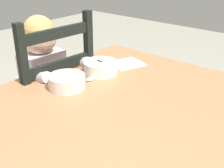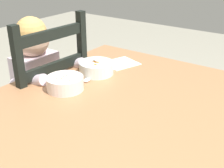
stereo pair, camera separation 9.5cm
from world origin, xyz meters
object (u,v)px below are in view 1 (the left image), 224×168
Objects in this scene: child_figure at (47,78)px; spoon at (92,78)px; dining_table at (122,125)px; bowl_of_peas at (67,81)px; dining_chair at (49,106)px; bowl_of_carrots at (101,67)px.

spoon is at bearing -84.05° from child_figure.
dining_table is 0.57m from child_figure.
bowl_of_peas is (-0.11, -0.29, 0.10)m from child_figure.
dining_chair reaches higher than spoon.
child_figure is 5.84× the size of bowl_of_carrots.
bowl_of_peas is (-0.04, 0.28, 0.13)m from dining_table.
dining_table is 0.35m from bowl_of_carrots.
bowl_of_peas is at bearing -110.42° from child_figure.
bowl_of_peas is at bearing -109.45° from dining_chair.
dining_table is 7.24× the size of bowl_of_peas.
dining_chair is at bearing 125.83° from child_figure.
spoon is (0.14, -0.01, -0.03)m from bowl_of_peas.
spoon reaches higher than dining_table.
child_figure reaches higher than bowl_of_peas.
spoon is at bearing -171.07° from bowl_of_carrots.
child_figure reaches higher than dining_table.
dining_chair is 0.17m from child_figure.
bowl_of_peas is at bearing -180.00° from bowl_of_carrots.
bowl_of_carrots is at bearing 57.43° from dining_table.
bowl_of_peas reaches higher than dining_table.
bowl_of_carrots is (0.11, -0.30, 0.27)m from dining_chair.
child_figure is 0.33m from bowl_of_carrots.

